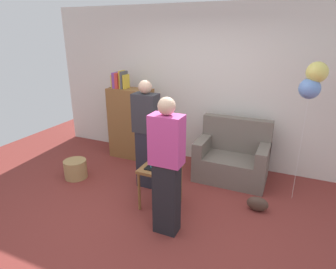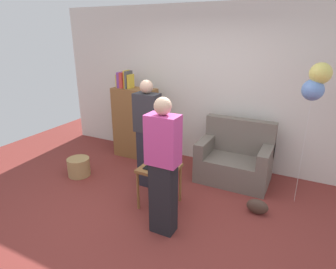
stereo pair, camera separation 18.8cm
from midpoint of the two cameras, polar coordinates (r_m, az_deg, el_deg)
The scene contains 11 objects.
ground_plane at distance 3.86m, azimuth -1.93°, elevation -16.12°, with size 8.00×8.00×0.00m, color maroon.
wall_back at distance 5.10m, azimuth 9.25°, elevation 9.21°, with size 6.00×0.10×2.70m, color silver.
couch at distance 4.72m, azimuth 14.16°, elevation -4.88°, with size 1.10×0.70×0.96m.
bookshelf at distance 5.38m, azimuth -5.54°, elevation 2.55°, with size 0.80×0.36×1.61m.
side_table at distance 3.86m, azimuth -0.30°, elevation -7.58°, with size 0.48×0.48×0.58m.
birthday_cake at distance 3.79m, azimuth -0.30°, elevation -5.74°, with size 0.32×0.32×0.17m.
person_blowing_candles at distance 4.24m, azimuth -2.79°, elevation 0.04°, with size 0.36×0.22×1.63m.
person_holding_cake at distance 3.22m, azimuth 0.71°, elevation -6.58°, with size 0.36×0.22×1.63m.
wicker_basket at distance 4.98m, azimuth -16.18°, elevation -6.18°, with size 0.36×0.36×0.30m, color #A88451.
handbag at distance 4.08m, azimuth 18.53°, elevation -13.37°, with size 0.28×0.14×0.20m, color #473328.
balloon_bunch at distance 4.07m, azimuth 28.51°, elevation 9.11°, with size 0.32×0.28×1.91m.
Camera 2 is at (1.62, -2.68, 2.26)m, focal length 30.83 mm.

